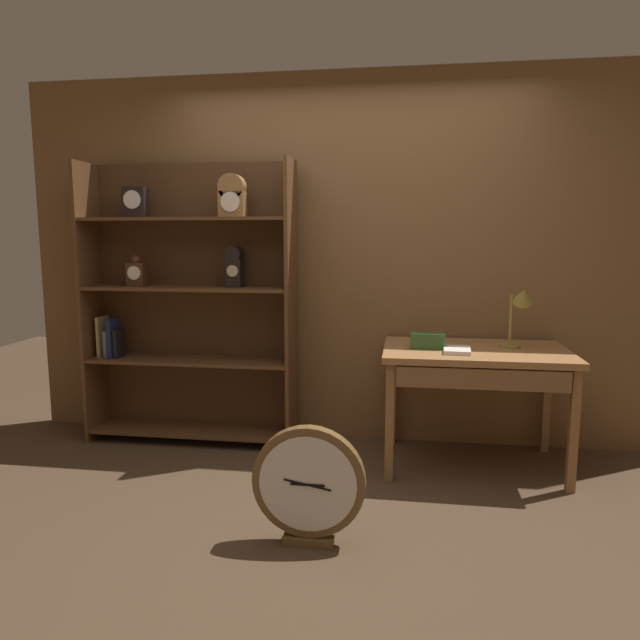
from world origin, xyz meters
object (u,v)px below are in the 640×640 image
Objects in this scene: bookshelf at (190,303)px; desk_lamp at (520,306)px; workbench at (476,363)px; open_repair_manual at (457,350)px; toolbox_small at (427,341)px; round_clock_large at (309,485)px.

bookshelf is 2.23m from desk_lamp.
open_repair_manual is at bearing -139.64° from workbench.
bookshelf reaches higher than toolbox_small.
bookshelf is at bearing 129.28° from round_clock_large.
bookshelf is 1.68m from toolbox_small.
open_repair_manual is at bearing -29.41° from toolbox_small.
open_repair_manual is (-0.13, -0.11, 0.10)m from workbench.
desk_lamp is (2.22, -0.17, 0.04)m from bookshelf.
toolbox_small is at bearing -178.52° from workbench.
desk_lamp is (0.26, 0.06, 0.36)m from workbench.
bookshelf reaches higher than desk_lamp.
round_clock_large is at bearing -129.26° from workbench.
desk_lamp reaches higher than toolbox_small.
workbench is at bearing 50.74° from round_clock_large.
open_repair_manual is at bearing -10.58° from bookshelf.
workbench is at bearing 1.48° from toolbox_small.
desk_lamp reaches higher than workbench.
open_repair_manual reaches higher than workbench.
round_clock_large is (-0.88, -1.08, -0.38)m from workbench.
desk_lamp is at bearing 27.39° from open_repair_manual.
round_clock_large is at bearing -123.81° from open_repair_manual.
round_clock_large is at bearing -50.72° from bookshelf.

